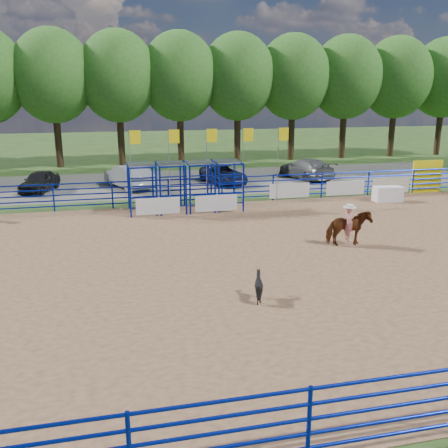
{
  "coord_description": "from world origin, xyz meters",
  "views": [
    {
      "loc": [
        -6.03,
        -16.75,
        6.28
      ],
      "look_at": [
        -1.95,
        1.0,
        1.3
      ],
      "focal_mm": 40.0,
      "sensor_mm": 36.0,
      "label": 1
    }
  ],
  "objects_px": {
    "calf": "(259,286)",
    "car_d": "(306,169)",
    "car_c": "(223,174)",
    "car_a": "(39,181)",
    "car_b": "(129,176)",
    "announcer_table": "(388,194)",
    "horse_and_rider": "(349,225)"
  },
  "relations": [
    {
      "from": "announcer_table",
      "to": "car_b",
      "type": "distance_m",
      "value": 16.02
    },
    {
      "from": "horse_and_rider",
      "to": "car_d",
      "type": "bearing_deg",
      "value": 74.23
    },
    {
      "from": "car_c",
      "to": "announcer_table",
      "type": "bearing_deg",
      "value": -54.48
    },
    {
      "from": "calf",
      "to": "car_b",
      "type": "distance_m",
      "value": 19.13
    },
    {
      "from": "horse_and_rider",
      "to": "car_d",
      "type": "relative_size",
      "value": 0.49
    },
    {
      "from": "car_b",
      "to": "car_c",
      "type": "height_order",
      "value": "car_b"
    },
    {
      "from": "car_c",
      "to": "car_d",
      "type": "distance_m",
      "value": 6.18
    },
    {
      "from": "announcer_table",
      "to": "car_d",
      "type": "bearing_deg",
      "value": 102.2
    },
    {
      "from": "car_a",
      "to": "car_b",
      "type": "xyz_separation_m",
      "value": [
        5.5,
        -0.08,
        0.12
      ]
    },
    {
      "from": "calf",
      "to": "announcer_table",
      "type": "bearing_deg",
      "value": -77.69
    },
    {
      "from": "calf",
      "to": "car_a",
      "type": "height_order",
      "value": "car_a"
    },
    {
      "from": "car_b",
      "to": "car_c",
      "type": "relative_size",
      "value": 1.04
    },
    {
      "from": "horse_and_rider",
      "to": "calf",
      "type": "bearing_deg",
      "value": -139.71
    },
    {
      "from": "car_c",
      "to": "car_d",
      "type": "height_order",
      "value": "car_d"
    },
    {
      "from": "car_a",
      "to": "car_b",
      "type": "distance_m",
      "value": 5.5
    },
    {
      "from": "calf",
      "to": "car_c",
      "type": "distance_m",
      "value": 19.3
    },
    {
      "from": "car_a",
      "to": "calf",
      "type": "bearing_deg",
      "value": -49.35
    },
    {
      "from": "announcer_table",
      "to": "car_c",
      "type": "height_order",
      "value": "car_c"
    },
    {
      "from": "horse_and_rider",
      "to": "car_a",
      "type": "height_order",
      "value": "horse_and_rider"
    },
    {
      "from": "calf",
      "to": "car_d",
      "type": "bearing_deg",
      "value": -59.3
    },
    {
      "from": "horse_and_rider",
      "to": "announcer_table",
      "type": "bearing_deg",
      "value": 49.87
    },
    {
      "from": "car_c",
      "to": "calf",
      "type": "bearing_deg",
      "value": -110.51
    },
    {
      "from": "car_a",
      "to": "car_b",
      "type": "bearing_deg",
      "value": 15.5
    },
    {
      "from": "announcer_table",
      "to": "horse_and_rider",
      "type": "distance_m",
      "value": 9.35
    },
    {
      "from": "announcer_table",
      "to": "calf",
      "type": "distance_m",
      "value": 16.0
    },
    {
      "from": "car_a",
      "to": "car_b",
      "type": "relative_size",
      "value": 0.81
    },
    {
      "from": "announcer_table",
      "to": "car_a",
      "type": "xyz_separation_m",
      "value": [
        -19.71,
        7.48,
        0.2
      ]
    },
    {
      "from": "announcer_table",
      "to": "car_d",
      "type": "height_order",
      "value": "car_d"
    },
    {
      "from": "horse_and_rider",
      "to": "car_b",
      "type": "height_order",
      "value": "horse_and_rider"
    },
    {
      "from": "car_d",
      "to": "car_c",
      "type": "bearing_deg",
      "value": -8.27
    },
    {
      "from": "car_a",
      "to": "car_d",
      "type": "xyz_separation_m",
      "value": [
        17.97,
        0.55,
        0.08
      ]
    },
    {
      "from": "announcer_table",
      "to": "car_d",
      "type": "xyz_separation_m",
      "value": [
        -1.74,
        8.03,
        0.28
      ]
    }
  ]
}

